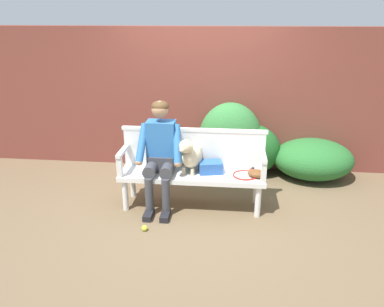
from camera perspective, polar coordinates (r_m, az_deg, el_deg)
The scene contains 15 objects.
ground_plane at distance 4.74m, azimuth 0.00°, elevation -7.96°, with size 40.00×40.00×0.00m, color brown.
brick_garden_fence at distance 5.75m, azimuth 1.52°, elevation 8.38°, with size 8.00×0.30×2.10m, color brown.
hedge_bush_far_left at distance 5.51m, azimuth 5.84°, elevation 2.25°, with size 0.92×0.67×1.08m, color #337538.
hedge_bush_far_right at distance 5.57m, azimuth 8.52°, elevation 0.64°, with size 0.95×0.66×0.78m, color #1E5B23.
hedge_bush_mid_left at distance 5.69m, azimuth 17.99°, elevation -0.81°, with size 1.15×0.93×0.58m, color #286B2D.
garden_bench at distance 4.57m, azimuth 0.00°, elevation -3.64°, with size 1.76×0.48×0.45m.
bench_backrest at distance 4.65m, azimuth 0.27°, elevation 0.96°, with size 1.80×0.06×0.50m.
bench_armrest_left_end at distance 4.55m, azimuth -10.69°, elevation -0.58°, with size 0.06×0.48×0.28m.
bench_armrest_right_end at distance 4.39m, azimuth 10.86°, elevation -1.40°, with size 0.06×0.48×0.28m.
person_seated at distance 4.49m, azimuth -4.87°, elevation 0.40°, with size 0.56×0.64×1.32m.
dog_on_bench at distance 4.45m, azimuth -0.24°, elevation -0.30°, with size 0.33×0.45×0.45m.
tennis_racket at distance 4.52m, azimuth 8.22°, elevation -3.16°, with size 0.40×0.57×0.03m.
baseball_glove at distance 4.47m, azimuth 9.90°, elevation -3.04°, with size 0.22×0.17×0.09m, color brown.
sports_bag at distance 4.53m, azimuth 2.82°, elevation -2.07°, with size 0.28×0.20×0.14m, color #2856A3.
tennis_ball at distance 4.26m, azimuth -7.27°, elevation -11.25°, with size 0.07×0.07×0.07m, color #CCDB33.
Camera 1 is at (0.43, -4.14, 2.27)m, focal length 34.87 mm.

